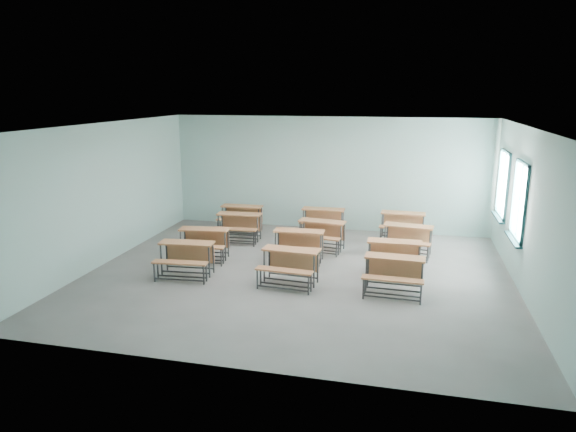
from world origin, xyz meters
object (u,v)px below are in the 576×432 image
(desk_unit_r0c1, at_px, (289,262))
(desk_unit_r2c1, at_px, (321,231))
(desk_unit_r3c0, at_px, (241,215))
(desk_unit_r2c0, at_px, (238,223))
(desk_unit_r2c2, at_px, (407,236))
(desk_unit_r1c2, at_px, (394,253))
(desk_unit_r3c2, at_px, (403,222))
(desk_unit_r1c1, at_px, (298,241))
(desk_unit_r3c1, at_px, (323,218))
(desk_unit_r0c0, at_px, (186,254))
(desk_unit_r0c2, at_px, (394,270))
(desk_unit_r1c0, at_px, (203,239))

(desk_unit_r0c1, distance_m, desk_unit_r2c1, 2.50)
(desk_unit_r3c0, bearing_deg, desk_unit_r2c0, -76.94)
(desk_unit_r3c0, bearing_deg, desk_unit_r2c2, -15.28)
(desk_unit_r1c2, relative_size, desk_unit_r3c2, 0.99)
(desk_unit_r1c1, height_order, desk_unit_r2c2, same)
(desk_unit_r2c2, bearing_deg, desk_unit_r0c1, -125.02)
(desk_unit_r2c1, distance_m, desk_unit_r3c1, 1.38)
(desk_unit_r3c2, bearing_deg, desk_unit_r0c1, -117.46)
(desk_unit_r1c1, relative_size, desk_unit_r3c1, 1.02)
(desk_unit_r0c0, height_order, desk_unit_r0c2, same)
(desk_unit_r0c1, relative_size, desk_unit_r2c2, 0.97)
(desk_unit_r2c1, xyz_separation_m, desk_unit_r3c2, (1.97, 1.39, 0.00))
(desk_unit_r0c0, distance_m, desk_unit_r2c2, 5.27)
(desk_unit_r1c2, distance_m, desk_unit_r3c2, 2.80)
(desk_unit_r2c1, height_order, desk_unit_r3c1, same)
(desk_unit_r2c1, distance_m, desk_unit_r3c0, 2.77)
(desk_unit_r1c2, xyz_separation_m, desk_unit_r2c0, (-4.10, 1.67, 0.00))
(desk_unit_r1c0, xyz_separation_m, desk_unit_r1c2, (4.40, -0.01, 0.00))
(desk_unit_r0c0, xyz_separation_m, desk_unit_r0c1, (2.28, 0.03, 0.00))
(desk_unit_r0c0, bearing_deg, desk_unit_r2c2, 24.15)
(desk_unit_r0c1, relative_size, desk_unit_r1c1, 1.03)
(desk_unit_r3c0, bearing_deg, desk_unit_r1c0, -92.69)
(desk_unit_r1c1, xyz_separation_m, desk_unit_r3c0, (-2.14, 2.22, 0.00))
(desk_unit_r2c2, bearing_deg, desk_unit_r0c0, -143.34)
(desk_unit_r1c0, distance_m, desk_unit_r3c1, 3.64)
(desk_unit_r0c0, xyz_separation_m, desk_unit_r2c2, (4.61, 2.56, 0.00))
(desk_unit_r0c2, relative_size, desk_unit_r2c0, 0.99)
(desk_unit_r2c0, bearing_deg, desk_unit_r3c0, 101.55)
(desk_unit_r0c0, bearing_deg, desk_unit_r2c1, 40.30)
(desk_unit_r0c0, relative_size, desk_unit_r3c2, 1.03)
(desk_unit_r1c2, distance_m, desk_unit_r2c1, 2.31)
(desk_unit_r0c1, bearing_deg, desk_unit_r2c0, 130.81)
(desk_unit_r1c1, bearing_deg, desk_unit_r3c1, 84.20)
(desk_unit_r0c2, relative_size, desk_unit_r2c1, 0.95)
(desk_unit_r2c0, bearing_deg, desk_unit_r2c1, -9.54)
(desk_unit_r2c2, relative_size, desk_unit_r3c0, 1.07)
(desk_unit_r1c0, bearing_deg, desk_unit_r1c1, 2.72)
(desk_unit_r0c0, height_order, desk_unit_r3c2, same)
(desk_unit_r0c0, xyz_separation_m, desk_unit_r1c2, (4.34, 1.12, 0.00))
(desk_unit_r0c0, xyz_separation_m, desk_unit_r1c0, (-0.06, 1.13, 0.00))
(desk_unit_r1c0, distance_m, desk_unit_r3c2, 5.32)
(desk_unit_r2c2, bearing_deg, desk_unit_r2c1, -171.19)
(desk_unit_r0c1, xyz_separation_m, desk_unit_r3c2, (2.19, 3.88, 0.00))
(desk_unit_r0c2, bearing_deg, desk_unit_r3c1, 120.24)
(desk_unit_r0c2, xyz_separation_m, desk_unit_r2c0, (-4.14, 2.76, 0.00))
(desk_unit_r0c1, distance_m, desk_unit_r1c0, 2.58)
(desk_unit_r0c1, height_order, desk_unit_r3c1, same)
(desk_unit_r2c1, bearing_deg, desk_unit_r1c1, -102.00)
(desk_unit_r0c0, distance_m, desk_unit_r0c1, 2.28)
(desk_unit_r1c2, relative_size, desk_unit_r2c0, 0.98)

